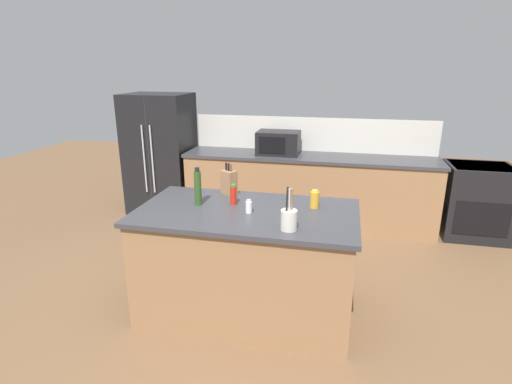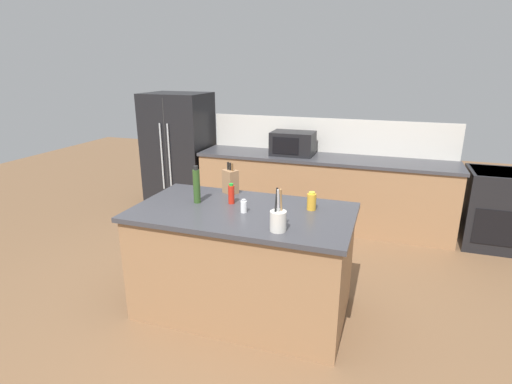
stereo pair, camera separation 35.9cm
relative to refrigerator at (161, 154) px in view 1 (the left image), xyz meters
name	(u,v)px [view 1 (the left image)]	position (x,y,z in m)	size (l,w,h in m)	color
ground_plane	(247,309)	(1.86, -2.25, -0.85)	(14.00, 14.00, 0.00)	brown
back_counter_run	(308,189)	(2.16, -0.05, -0.38)	(3.34, 0.66, 0.94)	#936B47
wall_backsplash	(312,134)	(2.16, 0.27, 0.32)	(3.30, 0.03, 0.46)	beige
kitchen_island	(247,261)	(1.86, -2.25, -0.38)	(1.82, 1.00, 0.94)	#936B47
refrigerator	(161,154)	(0.00, 0.00, 0.00)	(0.89, 0.75, 1.70)	black
range_oven	(476,201)	(4.25, -0.05, -0.38)	(0.76, 0.65, 0.92)	black
microwave	(278,143)	(1.74, -0.05, 0.24)	(0.56, 0.39, 0.31)	black
knife_block	(229,182)	(1.59, -1.85, 0.20)	(0.16, 0.15, 0.29)	#936B47
utensil_crock	(289,219)	(2.25, -2.57, 0.17)	(0.12, 0.12, 0.32)	beige
olive_oil_bottle	(198,187)	(1.42, -2.20, 0.24)	(0.06, 0.06, 0.33)	#2D4C1E
hot_sauce_bottle	(233,195)	(1.71, -2.13, 0.17)	(0.05, 0.05, 0.18)	red
salt_shaker	(249,207)	(1.89, -2.30, 0.14)	(0.05, 0.05, 0.11)	silver
honey_jar	(315,199)	(2.40, -2.06, 0.16)	(0.08, 0.08, 0.15)	gold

